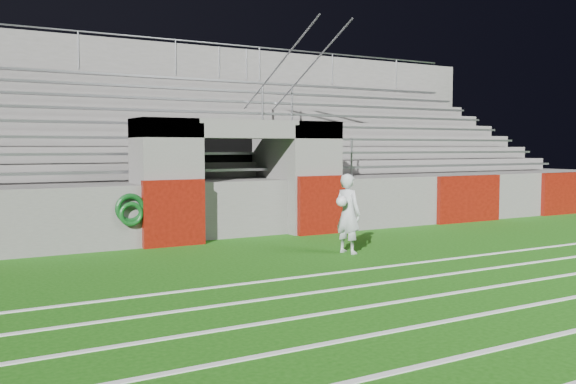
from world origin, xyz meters
TOP-DOWN VIEW (x-y plane):
  - ground at (0.00, 0.00)m, footprint 90.00×90.00m
  - stadium_structure at (0.00, 7.97)m, footprint 26.00×8.48m
  - goalkeeper_with_ball at (0.71, 0.45)m, footprint 0.58×0.62m
  - hose_coil at (-2.69, 2.93)m, footprint 0.60×0.15m

SIDE VIEW (x-z plane):
  - ground at x=0.00m, z-range 0.00..0.00m
  - goalkeeper_with_ball at x=0.71m, z-range 0.01..1.52m
  - hose_coil at x=-2.69m, z-range 0.45..1.10m
  - stadium_structure at x=0.00m, z-range -1.22..4.20m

